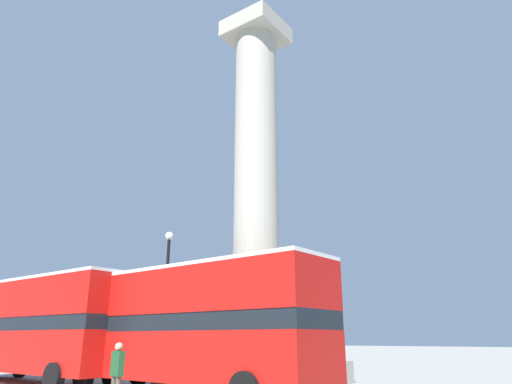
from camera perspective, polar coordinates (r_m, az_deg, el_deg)
monument_column at (r=20.84m, az=-0.00°, el=-5.60°), size 6.05×6.05×18.69m
bus_a at (r=22.90m, az=-25.31°, el=-14.76°), size 10.64×3.02×4.35m
bus_b at (r=16.83m, az=-9.05°, el=-15.89°), size 11.37×3.33×4.22m
equestrian_statue at (r=27.91m, az=-11.81°, el=-17.58°), size 3.09×2.29×6.00m
street_lamp at (r=21.24m, az=-11.26°, el=-13.38°), size 0.37×0.37×6.56m
pedestrian_near_lamp at (r=14.07m, az=-16.99°, el=-20.63°), size 0.48×0.26×1.72m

